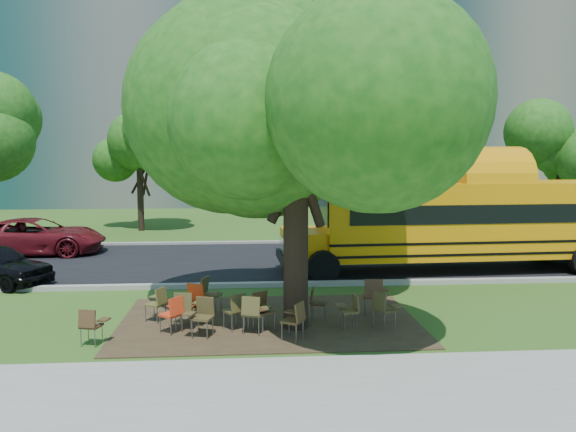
{
  "coord_description": "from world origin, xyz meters",
  "views": [
    {
      "loc": [
        0.48,
        -13.52,
        3.97
      ],
      "look_at": [
        1.77,
        3.68,
        2.06
      ],
      "focal_mm": 35.0,
      "sensor_mm": 36.0,
      "label": 1
    }
  ],
  "objects": [
    {
      "name": "building_main",
      "position": [
        -8.0,
        36.0,
        11.0
      ],
      "size": [
        38.0,
        16.0,
        22.0
      ],
      "primitive_type": "cube",
      "color": "slate",
      "rests_on": "ground"
    },
    {
      "name": "asphalt_road",
      "position": [
        0.0,
        7.0,
        0.02
      ],
      "size": [
        80.0,
        8.0,
        0.04
      ],
      "primitive_type": "cube",
      "color": "black",
      "rests_on": "ground"
    },
    {
      "name": "chair_9",
      "position": [
        -0.81,
        -0.6,
        0.59
      ],
      "size": [
        0.78,
        0.62,
        0.95
      ],
      "rotation": [
        0.0,
        0.0,
        2.67
      ],
      "color": "#B13B12",
      "rests_on": "ground"
    },
    {
      "name": "chair_7",
      "position": [
        3.56,
        -1.36,
        0.55
      ],
      "size": [
        0.73,
        0.59,
        0.88
      ],
      "rotation": [
        0.0,
        0.0,
        -1.03
      ],
      "color": "#453B1E",
      "rests_on": "ground"
    },
    {
      "name": "chair_4",
      "position": [
        0.63,
        -1.51,
        0.55
      ],
      "size": [
        0.7,
        0.55,
        0.9
      ],
      "rotation": [
        0.0,
        0.0,
        -0.31
      ],
      "color": "#4B4420",
      "rests_on": "ground"
    },
    {
      "name": "building_right",
      "position": [
        24.0,
        38.0,
        12.5
      ],
      "size": [
        30.0,
        16.0,
        25.0
      ],
      "primitive_type": "cube",
      "color": "slate",
      "rests_on": "ground"
    },
    {
      "name": "school_bus",
      "position": [
        8.42,
        4.89,
        1.76
      ],
      "size": [
        12.53,
        3.35,
        3.03
      ],
      "rotation": [
        0.0,
        0.0,
        0.05
      ],
      "color": "orange",
      "rests_on": "ground"
    },
    {
      "name": "chair_5",
      "position": [
        0.81,
        -1.22,
        0.55
      ],
      "size": [
        0.59,
        0.74,
        0.88
      ],
      "rotation": [
        0.0,
        0.0,
        3.74
      ],
      "color": "#4D361B",
      "rests_on": "ground"
    },
    {
      "name": "main_tree",
      "position": [
        1.59,
        -1.09,
        5.48
      ],
      "size": [
        7.2,
        7.2,
        9.09
      ],
      "color": "black",
      "rests_on": "ground"
    },
    {
      "name": "chair_12",
      "position": [
        2.14,
        -0.44,
        0.47
      ],
      "size": [
        0.45,
        0.57,
        0.77
      ],
      "rotation": [
        0.0,
        0.0,
        4.49
      ],
      "color": "#3E2A16",
      "rests_on": "ground"
    },
    {
      "name": "chair_1",
      "position": [
        -0.89,
        -1.07,
        0.56
      ],
      "size": [
        0.67,
        0.53,
        0.91
      ],
      "rotation": [
        0.0,
        0.0,
        -0.21
      ],
      "color": "#443D1D",
      "rests_on": "ground"
    },
    {
      "name": "dirt_patch",
      "position": [
        1.0,
        -0.5,
        0.01
      ],
      "size": [
        7.0,
        4.5,
        0.03
      ],
      "primitive_type": "cube",
      "color": "#382819",
      "rests_on": "ground"
    },
    {
      "name": "bg_tree_3",
      "position": [
        8.0,
        14.0,
        5.03
      ],
      "size": [
        5.6,
        5.6,
        7.84
      ],
      "color": "black",
      "rests_on": "ground"
    },
    {
      "name": "kerb_far",
      "position": [
        0.0,
        11.1,
        0.07
      ],
      "size": [
        80.0,
        0.25,
        0.14
      ],
      "primitive_type": "cube",
      "color": "gray",
      "rests_on": "ground"
    },
    {
      "name": "chair_11",
      "position": [
        0.24,
        -1.16,
        0.54
      ],
      "size": [
        0.58,
        0.73,
        0.87
      ],
      "rotation": [
        0.0,
        0.0,
        0.6
      ],
      "color": "#453E1D",
      "rests_on": "ground"
    },
    {
      "name": "chair_10",
      "position": [
        -0.47,
        0.26,
        0.57
      ],
      "size": [
        0.58,
        0.74,
        0.92
      ],
      "rotation": [
        0.0,
        0.0,
        -1.94
      ],
      "color": "brown",
      "rests_on": "ground"
    },
    {
      "name": "ground",
      "position": [
        0.0,
        0.0,
        0.0
      ],
      "size": [
        160.0,
        160.0,
        0.0
      ],
      "primitive_type": "plane",
      "color": "#325019",
      "rests_on": "ground"
    },
    {
      "name": "chair_14",
      "position": [
        1.5,
        -1.97,
        0.53
      ],
      "size": [
        0.57,
        0.72,
        0.86
      ],
      "rotation": [
        0.0,
        0.0,
        1.03
      ],
      "color": "#4E371B",
      "rests_on": "ground"
    },
    {
      "name": "bg_tree_2",
      "position": [
        -5.0,
        16.0,
        4.21
      ],
      "size": [
        4.8,
        4.8,
        6.62
      ],
      "color": "black",
      "rests_on": "ground"
    },
    {
      "name": "sidewalk",
      "position": [
        0.0,
        -5.0,
        0.02
      ],
      "size": [
        60.0,
        4.0,
        0.04
      ],
      "primitive_type": "cube",
      "color": "gray",
      "rests_on": "ground"
    },
    {
      "name": "chair_2",
      "position": [
        -1.15,
        -1.29,
        0.53
      ],
      "size": [
        0.58,
        0.73,
        0.85
      ],
      "rotation": [
        0.0,
        0.0,
        0.89
      ],
      "color": "red",
      "rests_on": "ground"
    },
    {
      "name": "bg_tree_4",
      "position": [
        16.0,
        13.0,
        4.34
      ],
      "size": [
        5.0,
        5.0,
        6.85
      ],
      "color": "black",
      "rests_on": "ground"
    },
    {
      "name": "chair_0",
      "position": [
        -2.75,
        -1.95,
        0.49
      ],
      "size": [
        0.6,
        0.47,
        0.8
      ],
      "rotation": [
        0.0,
        0.0,
        -0.23
      ],
      "color": "#492F1A",
      "rests_on": "ground"
    },
    {
      "name": "bg_car_red",
      "position": [
        -7.82,
        9.1,
        0.73
      ],
      "size": [
        5.3,
        2.54,
        1.46
      ],
      "primitive_type": "imported",
      "rotation": [
        0.0,
        0.0,
        1.59
      ],
      "color": "#5B0F16",
      "rests_on": "ground"
    },
    {
      "name": "chair_13",
      "position": [
        3.59,
        -0.28,
        0.59
      ],
      "size": [
        0.68,
        0.56,
        0.95
      ],
      "rotation": [
        0.0,
        0.0,
        -0.14
      ],
      "color": "#4E2F1B",
      "rests_on": "ground"
    },
    {
      "name": "chair_8",
      "position": [
        -1.63,
        -0.36,
        0.52
      ],
      "size": [
        0.55,
        0.7,
        0.84
      ],
      "rotation": [
        0.0,
        0.0,
        1.1
      ],
      "color": "brown",
      "rests_on": "ground"
    },
    {
      "name": "chair_3",
      "position": [
        -0.49,
        -1.58,
        0.54
      ],
      "size": [
        0.68,
        0.54,
        0.88
      ],
      "rotation": [
        0.0,
        0.0,
        2.83
      ],
      "color": "#473B1E",
      "rests_on": "ground"
    },
    {
      "name": "kerb_near",
      "position": [
        0.0,
        3.0,
        0.07
      ],
      "size": [
        80.0,
        0.25,
        0.14
      ],
      "primitive_type": "cube",
      "color": "gray",
      "rests_on": "ground"
    },
    {
      "name": "chair_6",
      "position": [
        2.84,
        -1.17,
        0.48
      ],
      "size": [
        0.53,
        0.53,
        0.78
      ],
      "rotation": [
        0.0,
        0.0,
        1.73
      ],
      "color": "brown",
      "rests_on": "ground"
    }
  ]
}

